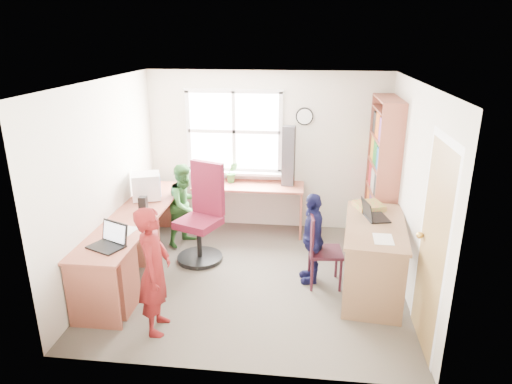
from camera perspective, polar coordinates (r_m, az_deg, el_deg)
room at (r=5.41m, az=-0.07°, el=1.14°), size 3.64×3.44×2.44m
l_desk at (r=5.65m, az=-14.03°, el=-6.97°), size 2.38×2.95×0.75m
right_desk at (r=5.48m, az=14.54°, el=-6.10°), size 0.82×1.51×0.84m
bookshelf at (r=6.56m, az=15.44°, el=1.72°), size 0.30×1.02×2.10m
swivel_chair at (r=6.11m, az=-6.71°, el=-3.37°), size 0.80×0.80×1.31m
wooden_chair at (r=5.51m, az=7.98°, el=-6.87°), size 0.43×0.43×0.90m
crt_monitor at (r=6.36m, az=-13.54°, el=0.70°), size 0.46×0.43×0.36m
laptop_left at (r=5.12m, az=-17.83°, el=-5.83°), size 0.45×0.42×0.25m
laptop_right at (r=5.52m, az=14.38°, el=-2.72°), size 0.34×0.38×0.23m
speaker_a at (r=5.97m, az=-13.93°, el=-1.45°), size 0.10×0.10×0.19m
speaker_b at (r=6.54m, az=-12.42°, el=0.38°), size 0.09×0.09×0.17m
cd_tower at (r=6.72m, az=4.09°, el=4.49°), size 0.19×0.18×0.89m
game_box at (r=5.84m, az=13.92°, el=-1.67°), size 0.41×0.41×0.06m
paper_a at (r=5.45m, az=-16.07°, el=-4.75°), size 0.26×0.33×0.00m
paper_b at (r=5.03m, az=15.62°, el=-5.69°), size 0.21×0.30×0.00m
potted_plant at (r=6.90m, az=-3.01°, el=2.48°), size 0.21×0.18×0.32m
person_red at (r=4.69m, az=-12.58°, el=-9.57°), size 0.36×0.52×1.34m
person_green at (r=6.56m, az=-8.81°, el=-1.57°), size 0.69×0.73×1.19m
person_navy at (r=5.56m, az=7.05°, el=-5.71°), size 0.36×0.70×1.14m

